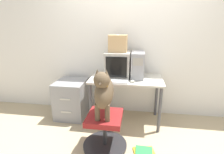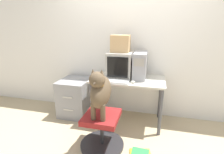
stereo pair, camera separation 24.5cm
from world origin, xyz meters
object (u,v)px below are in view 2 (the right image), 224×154
Objects in this scene: office_chair at (102,131)px; book_stack_floor at (140,154)px; keyboard at (115,81)px; filing_cabinet at (75,97)px; dog at (101,91)px; pc_tower at (140,65)px; crt_monitor at (120,64)px; cardboard_box at (121,44)px.

book_stack_floor is (0.53, -0.06, -0.22)m from office_chair.
keyboard reaches higher than office_chair.
keyboard is 0.62× the size of filing_cabinet.
keyboard is 1.36× the size of book_stack_floor.
book_stack_floor is at bearing -3.32° from dog.
pc_tower is at bearing 64.12° from dog.
crt_monitor is at bearing 178.61° from pc_tower.
pc_tower is at bearing 63.43° from office_chair.
pc_tower is (0.32, -0.01, 0.00)m from crt_monitor.
dog is at bearing 176.68° from book_stack_floor.
office_chair is at bearing -116.57° from pc_tower.
keyboard is 0.96m from filing_cabinet.
filing_cabinet is at bearing 162.52° from keyboard.
crt_monitor reaches higher than office_chair.
pc_tower is 1.05× the size of keyboard.
book_stack_floor is (0.45, -0.86, -0.96)m from crt_monitor.
office_chair is at bearing -97.43° from keyboard.
pc_tower is 0.65× the size of filing_cabinet.
pc_tower is 0.66× the size of dog.
keyboard is at bearing 82.57° from office_chair.
filing_cabinet is at bearing 147.43° from book_stack_floor.
crt_monitor is at bearing 3.57° from filing_cabinet.
pc_tower is at bearing 98.53° from book_stack_floor.
office_chair is 1.99× the size of book_stack_floor.
crt_monitor reaches higher than keyboard.
pc_tower is 1.16m from office_chair.
book_stack_floor is at bearing -5.98° from office_chair.
filing_cabinet is 2.28× the size of cardboard_box.
crt_monitor is 1.36m from book_stack_floor.
keyboard is (-0.33, -0.30, -0.20)m from pc_tower.
pc_tower is 0.47m from cardboard_box.
book_stack_floor is at bearing -62.42° from cardboard_box.
filing_cabinet is (-0.74, 0.78, -0.50)m from dog.
crt_monitor is 0.64× the size of filing_cabinet.
cardboard_box is at bearing 177.93° from pc_tower.
keyboard is at bearing -138.33° from pc_tower.
crt_monitor is 0.85m from dog.
cardboard_box is (0.00, 0.00, 0.34)m from crt_monitor.
office_chair is 0.92× the size of dog.
office_chair is 2.06× the size of cardboard_box.
crt_monitor reaches higher than dog.
filing_cabinet is 1.54m from book_stack_floor.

